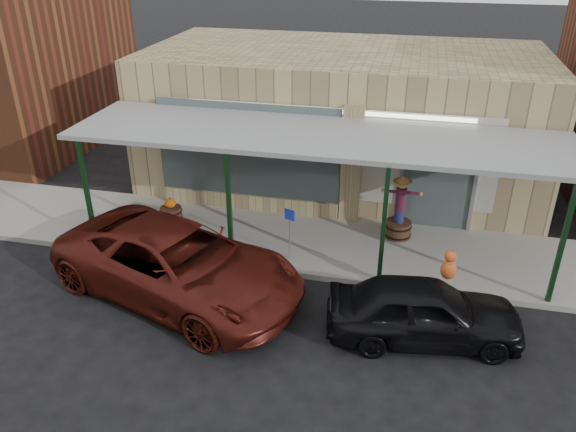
% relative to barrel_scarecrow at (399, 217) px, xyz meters
% --- Properties ---
extents(ground, '(120.00, 120.00, 0.00)m').
position_rel_barrel_scarecrow_xyz_m(ground, '(-2.10, -4.33, -0.74)').
color(ground, black).
rests_on(ground, ground).
extents(sidewalk, '(40.00, 3.20, 0.15)m').
position_rel_barrel_scarecrow_xyz_m(sidewalk, '(-2.10, -0.73, -0.67)').
color(sidewalk, gray).
rests_on(sidewalk, ground).
extents(storefront, '(12.00, 6.25, 4.20)m').
position_rel_barrel_scarecrow_xyz_m(storefront, '(-2.10, 3.83, 1.35)').
color(storefront, tan).
rests_on(storefront, ground).
extents(awning, '(12.00, 3.00, 3.04)m').
position_rel_barrel_scarecrow_xyz_m(awning, '(-2.10, -0.77, 2.27)').
color(awning, gray).
rests_on(awning, ground).
extents(block_buildings_near, '(61.00, 8.00, 8.00)m').
position_rel_barrel_scarecrow_xyz_m(block_buildings_near, '(-0.09, 4.87, 3.03)').
color(block_buildings_near, brown).
rests_on(block_buildings_near, ground).
extents(barrel_scarecrow, '(1.04, 0.85, 1.75)m').
position_rel_barrel_scarecrow_xyz_m(barrel_scarecrow, '(0.00, 0.00, 0.00)').
color(barrel_scarecrow, '#4F2D1F').
rests_on(barrel_scarecrow, sidewalk).
extents(barrel_pumpkin, '(0.62, 0.62, 0.71)m').
position_rel_barrel_scarecrow_xyz_m(barrel_pumpkin, '(-6.23, -0.48, -0.34)').
color(barrel_pumpkin, '#4F2D1F').
rests_on(barrel_pumpkin, sidewalk).
extents(handicap_sign, '(0.27, 0.13, 1.36)m').
position_rel_barrel_scarecrow_xyz_m(handicap_sign, '(-2.55, -1.71, 0.28)').
color(handicap_sign, gray).
rests_on(handicap_sign, sidewalk).
extents(parked_sedan, '(4.07, 2.14, 1.58)m').
position_rel_barrel_scarecrow_xyz_m(parked_sedan, '(0.71, -3.87, -0.08)').
color(parked_sedan, black).
rests_on(parked_sedan, ground).
extents(car_maroon, '(6.45, 4.47, 1.64)m').
position_rel_barrel_scarecrow_xyz_m(car_maroon, '(-4.68, -3.57, 0.08)').
color(car_maroon, '#4D150F').
rests_on(car_maroon, ground).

